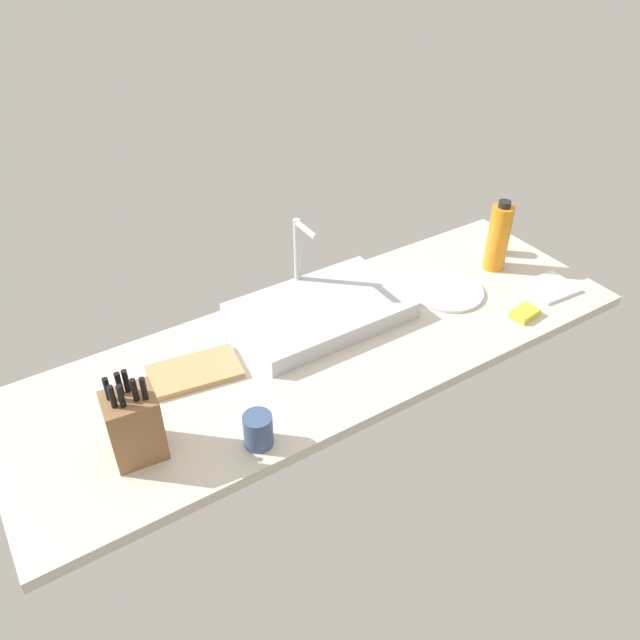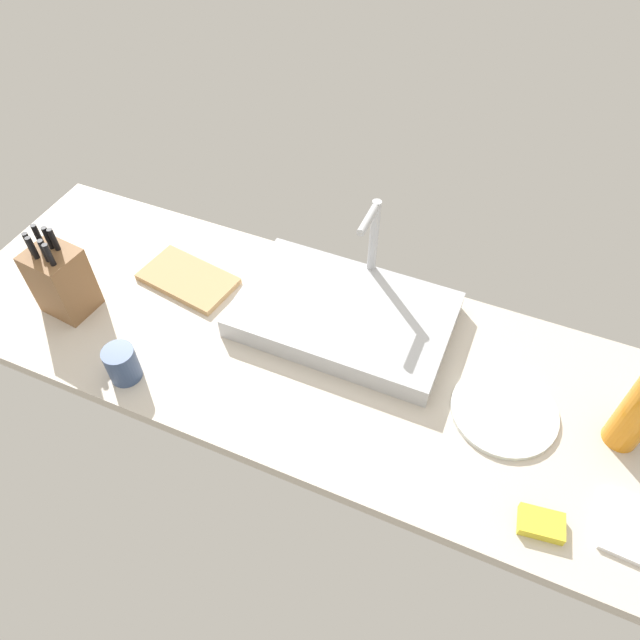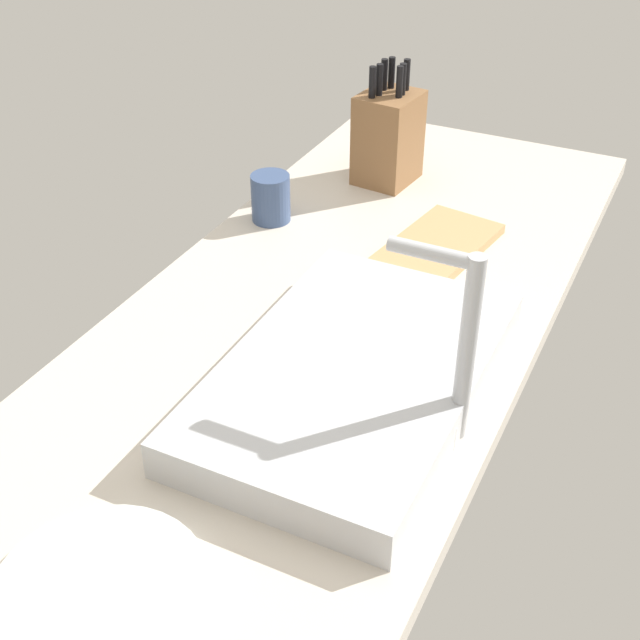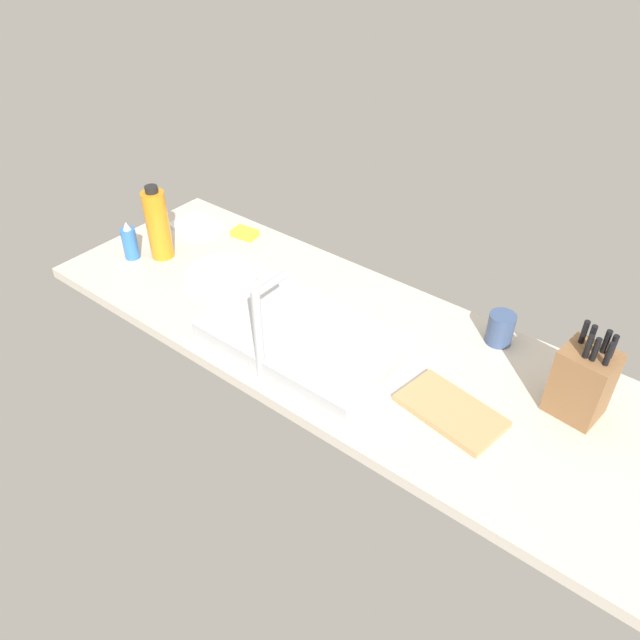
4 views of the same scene
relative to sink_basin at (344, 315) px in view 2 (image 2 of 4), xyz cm
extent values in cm
cube|color=beige|center=(-5.06, -11.78, -4.71)|extent=(196.22, 66.29, 3.50)
cube|color=#B7BABF|center=(0.00, 0.00, 0.00)|extent=(54.86, 34.24, 5.93)
cylinder|color=#B7BABF|center=(1.37, 16.37, 11.14)|extent=(2.40, 2.40, 28.20)
cylinder|color=#B7BABF|center=(1.37, 10.65, 24.24)|extent=(2.00, 11.44, 2.00)
cylinder|color=#B7BABF|center=(4.87, 16.37, -0.96)|extent=(1.60, 1.60, 4.00)
cube|color=brown|center=(-69.22, -23.40, 6.55)|extent=(13.75, 12.37, 19.02)
cylinder|color=black|center=(-72.64, -24.65, 19.23)|extent=(1.55, 1.55, 6.35)
cylinder|color=black|center=(-72.79, -21.43, 19.23)|extent=(1.55, 1.55, 6.35)
cylinder|color=black|center=(-70.86, -25.53, 19.23)|extent=(1.55, 1.55, 6.35)
cylinder|color=black|center=(-69.90, -21.14, 19.23)|extent=(1.55, 1.55, 6.35)
cylinder|color=black|center=(-67.55, -25.20, 19.23)|extent=(1.55, 1.55, 6.35)
cylinder|color=black|center=(-68.19, -21.12, 19.23)|extent=(1.55, 1.55, 6.35)
cylinder|color=black|center=(-65.56, -25.89, 19.23)|extent=(1.55, 1.55, 6.35)
cube|color=tan|center=(-45.51, -3.14, -2.06)|extent=(28.16, 18.76, 1.80)
cylinder|color=silver|center=(44.53, -11.08, -2.36)|extent=(24.69, 24.69, 1.20)
cylinder|color=#384C75|center=(-42.32, -36.82, 1.77)|extent=(7.64, 7.64, 9.47)
cube|color=yellow|center=(56.72, -34.89, -1.76)|extent=(9.73, 7.17, 2.40)
camera|label=1|loc=(-89.78, -140.48, 121.86)|focal=35.95mm
camera|label=2|loc=(33.58, -94.06, 114.02)|focal=32.76mm
camera|label=3|loc=(89.11, 38.33, 77.03)|focal=48.14mm
camera|label=4|loc=(-86.54, 102.10, 111.56)|focal=34.56mm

